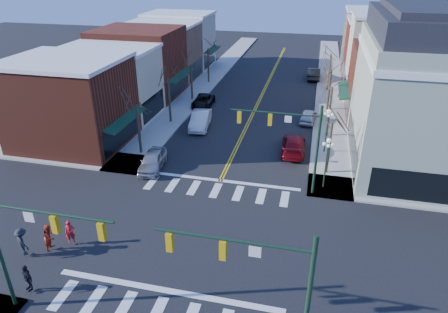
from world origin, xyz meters
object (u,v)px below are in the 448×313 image
Objects in this scene: car_left_near at (153,160)px; car_right_far at (314,74)px; pedestrian_red_a at (70,232)px; car_left_mid at (200,120)px; car_right_near at (293,144)px; pedestrian_red_b at (50,237)px; car_right_mid at (309,116)px; car_left_far at (203,101)px; victorian_corner at (438,92)px; pedestrian_dark_b at (23,242)px; lamppost_midblock at (327,124)px; lamppost_corner at (327,155)px; pedestrian_dark_a at (27,277)px.

car_right_far is (12.60, 32.01, 0.07)m from car_left_near.
car_right_far is 3.16× the size of pedestrian_red_a.
car_right_far is (11.20, 22.09, -0.02)m from car_left_mid.
car_left_near is 2.80× the size of pedestrian_red_a.
pedestrian_red_b reaches higher than car_right_near.
car_right_mid is at bearing 40.96° from car_left_near.
car_right_near is at bearing -44.34° from car_left_far.
pedestrian_red_a is at bearing 66.28° from car_right_mid.
car_left_mid is 1.27× the size of car_right_mid.
victorian_corner is 7.76× the size of pedestrian_dark_b.
car_right_near is at bearing 86.85° from car_right_far.
car_right_mid is (12.60, 14.17, -0.07)m from car_left_near.
lamppost_midblock reaches higher than car_left_near.
lamppost_midblock is (-8.30, 0.50, -3.70)m from victorian_corner.
pedestrian_dark_b is at bearing -112.22° from car_left_near.
pedestrian_red_b is (-24.68, -17.53, -5.63)m from victorian_corner.
car_right_mid is (-1.80, 14.19, -2.27)m from lamppost_corner.
pedestrian_red_b is (-14.58, -25.73, 0.33)m from car_right_mid.
car_left_mid is 21.74m from pedestrian_red_b.
car_left_far is at bearing 49.45° from car_right_far.
pedestrian_dark_a is (-23.80, -20.84, -5.68)m from victorian_corner.
pedestrian_dark_b is (-25.97, -18.35, -5.59)m from victorian_corner.
victorian_corner is at bearing -63.38° from pedestrian_red_b.
car_left_far is at bearing 83.29° from car_left_near.
car_left_far is 13.03m from car_right_mid.
pedestrian_red_a is at bearing -145.29° from lamppost_corner.
lamppost_corner is at bearing 5.90° from pedestrian_red_a.
car_left_near is 10.82m from pedestrian_red_a.
pedestrian_red_b reaches higher than car_right_far.
lamppost_corner reaches higher than pedestrian_red_b.
pedestrian_red_a reaches higher than car_left_mid.
car_left_mid is 0.97× the size of car_right_near.
car_left_far is 0.94× the size of car_right_far.
car_left_near is 0.87× the size of car_left_mid.
victorian_corner is at bearing 6.31° from pedestrian_red_a.
pedestrian_dark_b is at bearing -145.04° from lamppost_corner.
lamppost_corner reaches higher than car_left_far.
lamppost_corner is 7.08m from car_right_near.
car_right_far is at bearing -27.27° from pedestrian_red_b.
car_right_mid is at bearing 103.17° from lamppost_midblock.
victorian_corner is at bearing 7.34° from car_left_near.
pedestrian_red_b reaches higher than car_left_mid.
pedestrian_dark_a is (-15.50, -21.34, -1.99)m from lamppost_midblock.
lamppost_midblock is 3.61m from car_right_near.
lamppost_corner is at bearing 92.36° from car_right_far.
car_right_far is (0.00, 17.84, 0.14)m from car_right_mid.
pedestrian_dark_a is (0.88, -3.30, -0.05)m from pedestrian_red_b.
pedestrian_red_b is (-1.98, -11.56, 0.26)m from car_left_near.
victorian_corner reaches higher than car_right_far.
victorian_corner is 2.82× the size of car_right_far.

